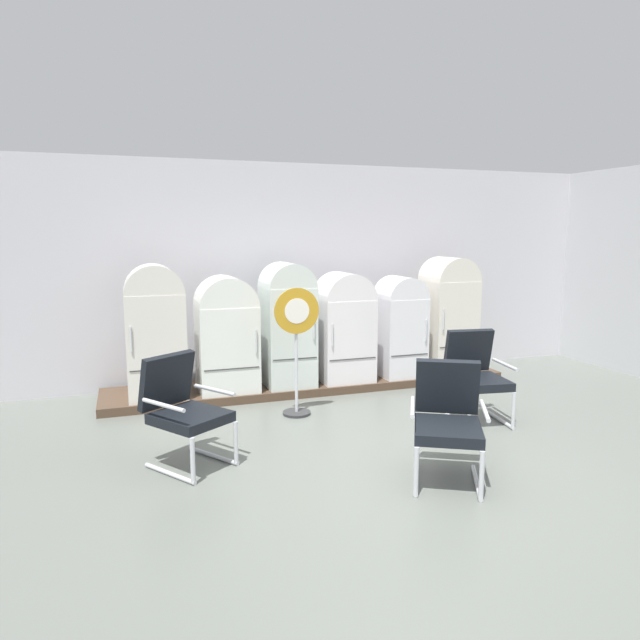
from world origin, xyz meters
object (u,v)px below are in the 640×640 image
Objects in this scene: refrigerator_2 at (287,320)px; armchair_left at (183,406)px; refrigerator_1 at (226,331)px; refrigerator_0 at (155,328)px; refrigerator_4 at (400,323)px; refrigerator_5 at (448,311)px; armchair_right at (476,372)px; refrigerator_3 at (344,324)px; armchair_center at (447,416)px; sign_stand at (297,350)px.

armchair_left is at bearing -127.57° from refrigerator_2.
armchair_left is (-0.73, -1.96, -0.31)m from refrigerator_1.
armchair_left is (0.12, -1.92, -0.41)m from refrigerator_0.
refrigerator_5 is at bearing 1.67° from refrigerator_4.
armchair_right is (1.66, -1.75, -0.40)m from refrigerator_2.
refrigerator_3 is 1.45× the size of armchair_center.
refrigerator_4 is 0.85× the size of refrigerator_5.
refrigerator_4 is 0.94× the size of sign_stand.
refrigerator_5 reaches higher than refrigerator_4.
refrigerator_0 is at bearing 93.55° from armchair_left.
refrigerator_1 is 1.14m from sign_stand.
refrigerator_4 reaches higher than sign_stand.
refrigerator_5 reaches higher than sign_stand.
refrigerator_4 is (0.81, -0.03, -0.03)m from refrigerator_3.
refrigerator_4 is 3.12m from armchair_center.
refrigerator_1 is at bearing 179.62° from refrigerator_5.
refrigerator_5 is 3.48m from armchair_center.
refrigerator_0 is 1.11× the size of refrigerator_3.
armchair_left is 0.68× the size of sign_stand.
refrigerator_4 is (3.22, -0.00, -0.12)m from refrigerator_0.
refrigerator_1 is at bearing 123.45° from sign_stand.
armchair_right is (0.07, -1.69, -0.29)m from refrigerator_4.
armchair_left is 1.71m from sign_stand.
refrigerator_2 is 1.60× the size of armchair_center.
armchair_right is 1.00× the size of armchair_center.
refrigerator_5 is 1.11× the size of sign_stand.
refrigerator_0 reaches higher than refrigerator_4.
refrigerator_0 is 1.61× the size of armchair_right.
refrigerator_5 reaches higher than refrigerator_1.
refrigerator_3 reaches higher than armchair_center.
armchair_right is 1.66m from armchair_center.
refrigerator_4 is at bearing -2.15° from refrigerator_3.
refrigerator_5 reaches higher than armchair_left.
sign_stand reaches higher than armchair_left.
refrigerator_1 is 0.90× the size of refrigerator_2.
refrigerator_4 is at bearing 70.58° from armchair_center.
refrigerator_3 is 1.45× the size of armchair_left.
refrigerator_4 is 1.97m from sign_stand.
refrigerator_1 is 1.44× the size of armchair_left.
refrigerator_0 is 0.86m from refrigerator_1.
refrigerator_0 reaches higher than armchair_center.
sign_stand is at bearing -134.87° from refrigerator_3.
refrigerator_1 is 2.37m from refrigerator_4.
refrigerator_1 is 3.28m from armchair_center.
armchair_right is 1.99m from sign_stand.
sign_stand reaches higher than armchair_right.
refrigerator_4 is 1.38× the size of armchair_left.
refrigerator_4 is at bearing 31.75° from armchair_left.
armchair_right is at bearing -27.24° from refrigerator_0.
armchair_right is at bearing -35.38° from refrigerator_1.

